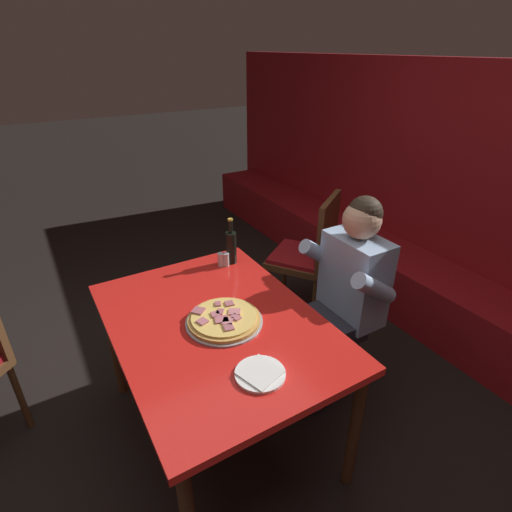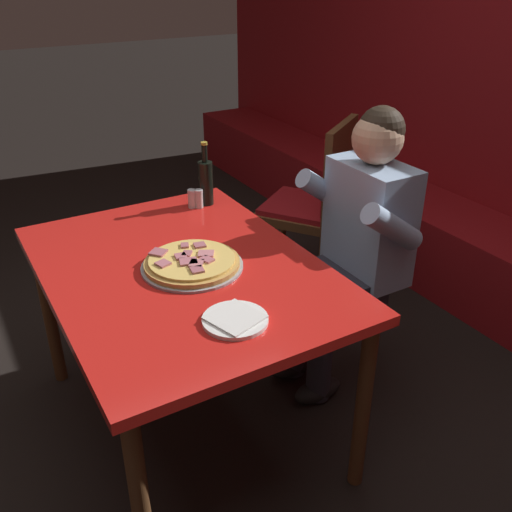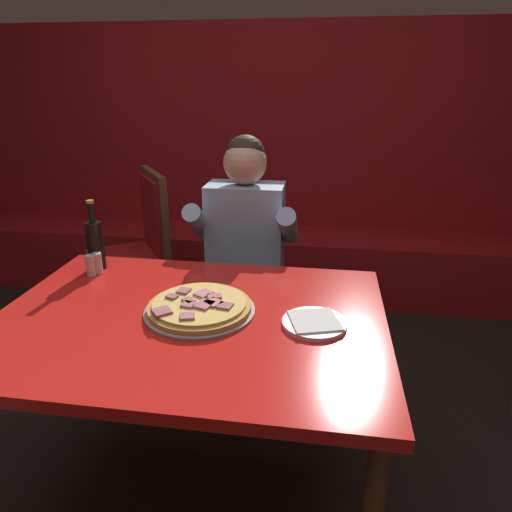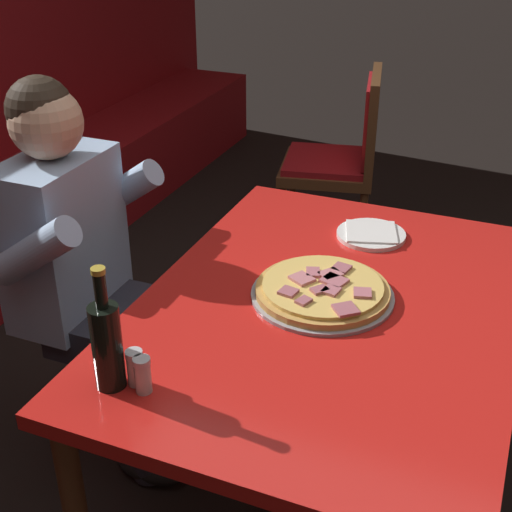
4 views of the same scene
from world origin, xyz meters
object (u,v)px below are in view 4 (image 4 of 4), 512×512
Objects in this scene: plate_white_paper at (370,234)px; diner_seated_blue_shirt at (89,265)px; shaker_parmesan at (135,369)px; dining_chair_near_right at (344,153)px; shaker_oregano at (143,377)px; beer_bottle at (107,343)px; pizza at (323,291)px; main_dining_table at (329,330)px.

diner_seated_blue_shirt reaches higher than plate_white_paper.
dining_chair_near_right is (2.11, 0.13, -0.25)m from shaker_parmesan.
shaker_oregano is 2.14m from dining_chair_near_right.
plate_white_paper is at bearing -20.56° from beer_bottle.
dining_chair_near_right is at bearing 2.21° from beer_bottle.
pizza is 0.62m from beer_bottle.
plate_white_paper is (0.42, 0.00, 0.09)m from main_dining_table.
diner_seated_blue_shirt is (0.54, 0.43, -0.18)m from beer_bottle.
diner_seated_blue_shirt is (0.02, 0.75, -0.09)m from pizza.
pizza is 0.39m from plate_white_paper.
shaker_parmesan is at bearing -136.90° from diner_seated_blue_shirt.
shaker_parmesan is at bearing 60.48° from shaker_oregano.
pizza reaches higher than plate_white_paper.
shaker_oregano is (-0.49, 0.27, 0.12)m from main_dining_table.
plate_white_paper is 1.31m from dining_chair_near_right.
dining_chair_near_right is at bearing 4.27° from shaker_oregano.
shaker_parmesan is (0.02, 0.03, 0.00)m from shaker_oregano.
diner_seated_blue_shirt is at bearing 88.81° from pizza.
beer_bottle reaches higher than main_dining_table.
shaker_parmesan is at bearing 147.79° from main_dining_table.
beer_bottle reaches higher than shaker_parmesan.
dining_chair_near_right is at bearing 3.54° from shaker_parmesan.
beer_bottle is at bearing 96.00° from shaker_oregano.
dining_chair_near_right is (1.64, 0.43, -0.13)m from main_dining_table.
pizza is at bearing -91.19° from diner_seated_blue_shirt.
plate_white_paper is at bearing -18.32° from shaker_parmesan.
shaker_parmesan is at bearing -176.46° from dining_chair_near_right.
shaker_oregano is at bearing -119.52° from shaker_parmesan.
shaker_oregano is 0.09× the size of dining_chair_near_right.
beer_bottle is 3.40× the size of shaker_parmesan.
plate_white_paper is at bearing -64.23° from diner_seated_blue_shirt.
shaker_parmesan is (-0.47, 0.30, 0.12)m from main_dining_table.
beer_bottle is 0.23× the size of diner_seated_blue_shirt.
dining_chair_near_right is (1.22, 0.42, -0.22)m from plate_white_paper.
pizza is at bearing 175.81° from plate_white_paper.
dining_chair_near_right is at bearing 14.60° from main_dining_table.
main_dining_table is 1.70m from dining_chair_near_right.
shaker_oregano and shaker_parmesan have the same top height.
dining_chair_near_right reaches higher than shaker_oregano.
shaker_parmesan is at bearing 151.96° from pizza.
shaker_parmesan is (-0.50, 0.27, 0.02)m from pizza.
pizza is 1.29× the size of beer_bottle.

